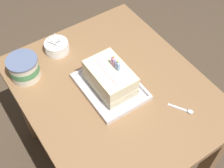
# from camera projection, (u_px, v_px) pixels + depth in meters

# --- Properties ---
(ground_plane) EXTENTS (8.00, 8.00, 0.00)m
(ground_plane) POSITION_uv_depth(u_px,v_px,m) (113.00, 156.00, 1.96)
(ground_plane) COLOR #4C3D2D
(dining_table) EXTENTS (0.95, 0.79, 0.70)m
(dining_table) POSITION_uv_depth(u_px,v_px,m) (114.00, 102.00, 1.50)
(dining_table) COLOR olive
(dining_table) RESTS_ON ground_plane
(foil_tray) EXTENTS (0.31, 0.24, 0.02)m
(foil_tray) POSITION_uv_depth(u_px,v_px,m) (110.00, 87.00, 1.41)
(foil_tray) COLOR silver
(foil_tray) RESTS_ON dining_table
(birthday_cake) EXTENTS (0.22, 0.15, 0.16)m
(birthday_cake) POSITION_uv_depth(u_px,v_px,m) (110.00, 77.00, 1.35)
(birthday_cake) COLOR beige
(birthday_cake) RESTS_ON foil_tray
(bowl_stack) EXTENTS (0.12, 0.12, 0.11)m
(bowl_stack) POSITION_uv_depth(u_px,v_px,m) (57.00, 47.00, 1.54)
(bowl_stack) COLOR white
(bowl_stack) RESTS_ON dining_table
(ice_cream_tub) EXTENTS (0.14, 0.14, 0.11)m
(ice_cream_tub) POSITION_uv_depth(u_px,v_px,m) (24.00, 68.00, 1.42)
(ice_cream_tub) COLOR silver
(ice_cream_tub) RESTS_ON dining_table
(serving_spoon_near_tray) EXTENTS (0.11, 0.07, 0.01)m
(serving_spoon_near_tray) POSITION_uv_depth(u_px,v_px,m) (187.00, 110.00, 1.33)
(serving_spoon_near_tray) COLOR silver
(serving_spoon_near_tray) RESTS_ON dining_table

